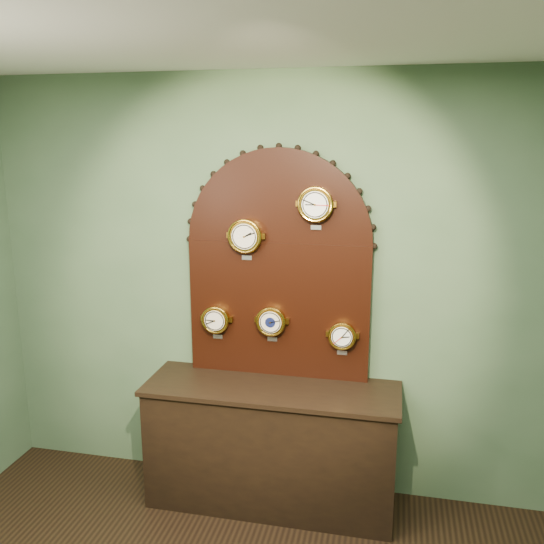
% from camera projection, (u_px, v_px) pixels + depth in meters
% --- Properties ---
extents(wall_back, '(4.00, 0.00, 4.00)m').
position_uv_depth(wall_back, '(280.00, 290.00, 3.82)').
color(wall_back, '#4A6746').
rests_on(wall_back, ground).
extents(shop_counter, '(1.60, 0.50, 0.80)m').
position_uv_depth(shop_counter, '(271.00, 447.00, 3.79)').
color(shop_counter, black).
rests_on(shop_counter, ground_plane).
extents(display_board, '(1.26, 0.06, 1.53)m').
position_uv_depth(display_board, '(279.00, 258.00, 3.72)').
color(display_board, black).
rests_on(display_board, shop_counter).
extents(roman_clock, '(0.22, 0.08, 0.27)m').
position_uv_depth(roman_clock, '(245.00, 236.00, 3.67)').
color(roman_clock, gold).
rests_on(roman_clock, display_board).
extents(arabic_clock, '(0.22, 0.08, 0.27)m').
position_uv_depth(arabic_clock, '(316.00, 204.00, 3.53)').
color(arabic_clock, gold).
rests_on(arabic_clock, display_board).
extents(hygrometer, '(0.19, 0.08, 0.24)m').
position_uv_depth(hygrometer, '(216.00, 319.00, 3.84)').
color(hygrometer, gold).
rests_on(hygrometer, display_board).
extents(barometer, '(0.20, 0.08, 0.25)m').
position_uv_depth(barometer, '(271.00, 321.00, 3.76)').
color(barometer, gold).
rests_on(barometer, display_board).
extents(tide_clock, '(0.18, 0.08, 0.23)m').
position_uv_depth(tide_clock, '(342.00, 336.00, 3.68)').
color(tide_clock, gold).
rests_on(tide_clock, display_board).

